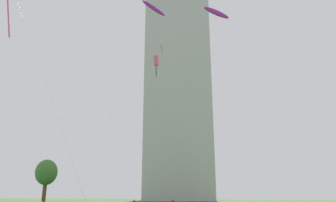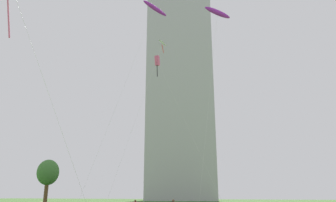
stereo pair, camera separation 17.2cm
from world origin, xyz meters
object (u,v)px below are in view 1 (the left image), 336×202
(kite_flying_2, at_px, (161,45))
(park_tree_1, at_px, (46,173))
(distant_highrise_1, at_px, (174,91))
(kite_flying_4, at_px, (154,8))
(distant_highrise_0, at_px, (179,91))
(kite_flying_3, at_px, (156,61))
(kite_flying_5, at_px, (216,13))

(kite_flying_2, bearing_deg, park_tree_1, -151.43)
(park_tree_1, height_order, distant_highrise_1, distant_highrise_1)
(kite_flying_4, bearing_deg, distant_highrise_0, 102.59)
(park_tree_1, bearing_deg, distant_highrise_0, 91.44)
(kite_flying_2, xyz_separation_m, kite_flying_3, (2.21, -8.31, -6.80))
(distant_highrise_0, bearing_deg, kite_flying_2, -87.28)
(kite_flying_4, distance_m, distant_highrise_1, 100.97)
(kite_flying_2, relative_size, kite_flying_5, 1.02)
(kite_flying_4, bearing_deg, kite_flying_2, 92.79)
(kite_flying_5, xyz_separation_m, park_tree_1, (-25.35, 0.31, -21.00))
(kite_flying_4, relative_size, distant_highrise_1, 0.33)
(kite_flying_4, bearing_deg, kite_flying_5, -19.90)
(kite_flying_3, height_order, kite_flying_5, kite_flying_5)
(kite_flying_2, bearing_deg, distant_highrise_1, 105.17)
(kite_flying_3, distance_m, distant_highrise_1, 107.76)
(kite_flying_3, bearing_deg, kite_flying_5, 0.68)
(park_tree_1, height_order, distant_highrise_0, distant_highrise_0)
(kite_flying_3, relative_size, kite_flying_5, 0.77)
(kite_flying_2, height_order, kite_flying_5, kite_flying_2)
(park_tree_1, bearing_deg, kite_flying_2, 28.57)
(kite_flying_2, bearing_deg, distant_highrise_0, 103.18)
(distant_highrise_0, bearing_deg, kite_flying_4, -87.87)
(kite_flying_4, xyz_separation_m, park_tree_1, (-14.72, -3.54, -26.12))
(kite_flying_5, relative_size, distant_highrise_0, 0.32)
(kite_flying_3, relative_size, distant_highrise_0, 0.25)
(park_tree_1, distance_m, distant_highrise_0, 86.57)
(kite_flying_3, distance_m, distant_highrise_0, 83.80)
(kite_flying_2, distance_m, distant_highrise_1, 97.72)
(kite_flying_3, height_order, kite_flying_4, kite_flying_4)
(kite_flying_3, xyz_separation_m, distant_highrise_1, (-27.07, 100.03, 29.56))
(kite_flying_5, distance_m, distant_highrise_1, 108.68)
(kite_flying_3, xyz_separation_m, kite_flying_4, (-1.99, 3.95, 11.25))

